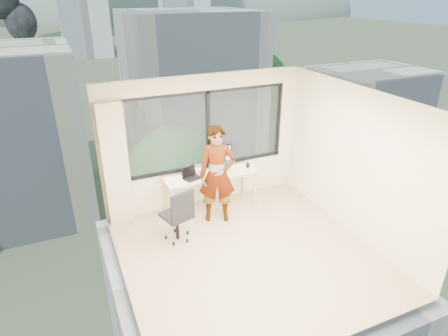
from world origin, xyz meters
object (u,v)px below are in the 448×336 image
laptop (192,174)px  monitor (220,158)px  chair (176,214)px  desk (211,191)px  person (217,175)px  handbag (227,162)px  game_console (196,169)px

laptop → monitor: bearing=-3.8°
chair → laptop: chair is taller
desk → person: bearing=-94.7°
desk → chair: chair is taller
person → handbag: bearing=72.5°
person → laptop: 0.52m
desk → person: 0.71m
person → handbag: size_ratio=6.81×
chair → game_console: bearing=38.1°
laptop → chair: bearing=-146.7°
person → game_console: 0.71m
desk → monitor: 0.69m
chair → person: bearing=3.8°
desk → laptop: laptop is taller
desk → game_console: game_console is taller
chair → handbag: 1.69m
handbag → game_console: bearing=174.0°
person → laptop: bearing=153.3°
desk → monitor: (0.26, 0.11, 0.62)m
person → monitor: 0.63m
person → monitor: person is taller
laptop → handbag: 0.86m
desk → game_console: (-0.22, 0.23, 0.41)m
laptop → game_console: bearing=40.4°
monitor → game_console: 0.54m
desk → laptop: size_ratio=5.46×
laptop → desk: bearing=-9.7°
desk → monitor: bearing=23.5°
monitor → game_console: monitor is taller
game_console → person: bearing=-70.9°
chair → monitor: monitor is taller
laptop → person: bearing=-65.5°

